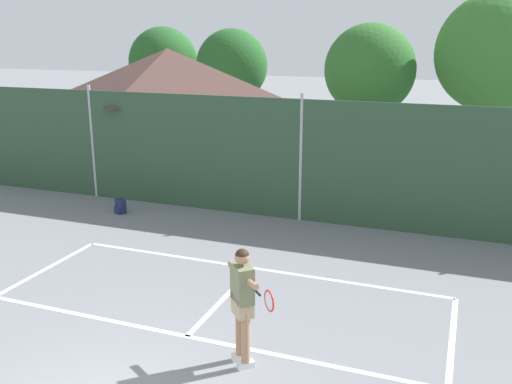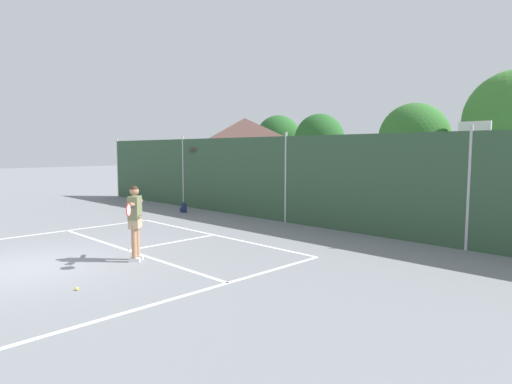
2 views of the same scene
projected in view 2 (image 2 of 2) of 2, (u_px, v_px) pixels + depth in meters
ground_plane at (30, 268)px, 9.99m from camera, size 120.00×120.00×0.00m
court_markings at (59, 263)px, 10.45m from camera, size 8.30×11.10×0.01m
chainlink_fence at (286, 179)px, 16.18m from camera, size 26.09×0.09×3.37m
basketball_hoop at (473, 164)px, 12.71m from camera, size 0.90×0.67×3.55m
clubhouse_building at (245, 159)px, 22.46m from camera, size 6.34×5.13×4.35m
treeline_backdrop at (439, 133)px, 22.87m from camera, size 24.87×4.27×6.47m
tennis_player at (135, 216)px, 10.52m from camera, size 1.09×1.02×1.85m
tennis_ball at (77, 289)px, 8.40m from camera, size 0.07×0.07×0.07m
backpack_navy at (184, 208)px, 18.85m from camera, size 0.32×0.31×0.46m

